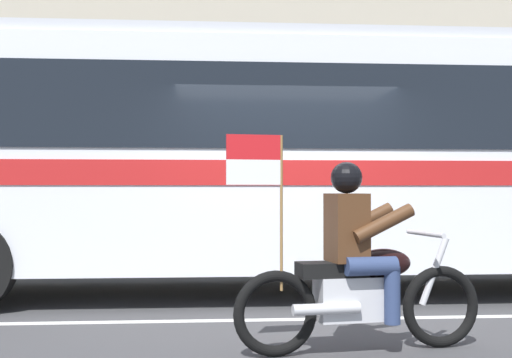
{
  "coord_description": "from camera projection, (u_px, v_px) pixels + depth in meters",
  "views": [
    {
      "loc": [
        -0.93,
        -7.46,
        1.32
      ],
      "look_at": [
        -0.38,
        -0.44,
        1.45
      ],
      "focal_mm": 47.0,
      "sensor_mm": 36.0,
      "label": 1
    }
  ],
  "objects": [
    {
      "name": "motorcycle_with_rider",
      "position": [
        358.0,
        271.0,
        5.51
      ],
      "size": [
        2.18,
        0.7,
        1.78
      ],
      "color": "black",
      "rests_on": "ground_plane"
    },
    {
      "name": "office_building_facade",
      "position": [
        246.0,
        42.0,
        14.93
      ],
      "size": [
        28.0,
        0.89,
        9.31
      ],
      "color": "#B2A893",
      "rests_on": "ground_plane"
    },
    {
      "name": "lane_center_stripe",
      "position": [
        294.0,
        319.0,
        6.89
      ],
      "size": [
        26.6,
        0.14,
        0.01
      ],
      "primitive_type": "cube",
      "color": "silver",
      "rests_on": "ground_plane"
    },
    {
      "name": "ground_plane",
      "position": [
        287.0,
        309.0,
        7.49
      ],
      "size": [
        60.0,
        60.0,
        0.0
      ],
      "primitive_type": "plane",
      "color": "#3D3D3F"
    },
    {
      "name": "transit_bus",
      "position": [
        327.0,
        148.0,
        8.77
      ],
      "size": [
        13.47,
        2.65,
        3.22
      ],
      "color": "silver",
      "rests_on": "ground_plane"
    },
    {
      "name": "sidewalk_curb",
      "position": [
        253.0,
        258.0,
        12.57
      ],
      "size": [
        28.0,
        3.8,
        0.15
      ],
      "primitive_type": "cube",
      "color": "#A39E93",
      "rests_on": "ground_plane"
    }
  ]
}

